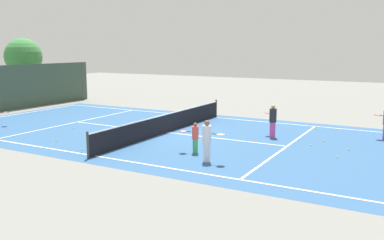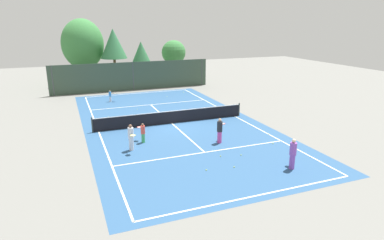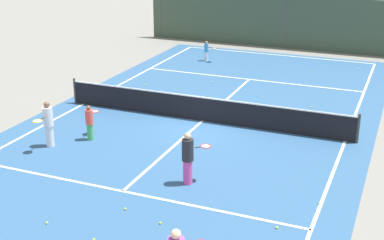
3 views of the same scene
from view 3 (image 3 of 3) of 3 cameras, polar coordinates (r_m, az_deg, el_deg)
ground_plane at (r=21.42m, az=1.10°, el=-0.10°), size 80.00×80.00×0.00m
court_surface at (r=21.42m, az=1.10°, el=-0.10°), size 13.00×25.00×0.01m
tennis_net at (r=21.25m, az=1.11°, el=1.19°), size 11.90×0.10×1.10m
perimeter_fence at (r=34.02m, az=9.89°, el=10.09°), size 18.00×0.12×3.20m
player_0 at (r=30.56m, az=1.57°, el=7.30°), size 0.82×0.41×1.12m
player_1 at (r=19.74m, az=-10.69°, el=-0.19°), size 0.44×0.86×1.30m
player_3 at (r=19.39m, az=-14.86°, el=-0.37°), size 0.35×0.92×1.64m
player_4 at (r=16.10m, az=-0.41°, el=-3.98°), size 0.83×0.81×1.64m
ball_crate at (r=22.22m, az=3.25°, el=1.14°), size 0.37×0.33×0.43m
tennis_ball_0 at (r=24.54m, az=-8.88°, el=2.43°), size 0.07×0.07×0.07m
tennis_ball_1 at (r=24.48m, az=-9.75°, el=2.33°), size 0.07×0.07×0.07m
tennis_ball_2 at (r=13.96m, az=-10.26°, el=-12.24°), size 0.07×0.07×0.07m
tennis_ball_3 at (r=14.44m, az=-3.36°, el=-10.74°), size 0.07×0.07×0.07m
tennis_ball_4 at (r=23.46m, az=12.44°, el=1.34°), size 0.07×0.07×0.07m
tennis_ball_5 at (r=29.23m, az=12.30°, el=5.11°), size 0.07×0.07×0.07m
tennis_ball_6 at (r=15.70m, az=13.27°, el=-8.57°), size 0.07×0.07×0.07m
tennis_ball_7 at (r=30.22m, az=17.13°, el=5.16°), size 0.07×0.07×0.07m
tennis_ball_8 at (r=15.15m, az=-7.04°, el=-9.25°), size 0.07×0.07×0.07m
tennis_ball_9 at (r=26.13m, az=-4.96°, el=3.70°), size 0.07×0.07×0.07m
tennis_ball_10 at (r=14.38m, az=8.91°, el=-11.10°), size 0.07×0.07×0.07m
tennis_ball_11 at (r=14.90m, az=-15.00°, el=-10.40°), size 0.07×0.07×0.07m
tennis_ball_12 at (r=26.50m, az=2.05°, el=4.01°), size 0.07×0.07×0.07m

